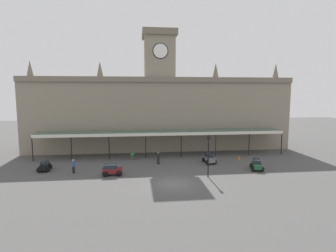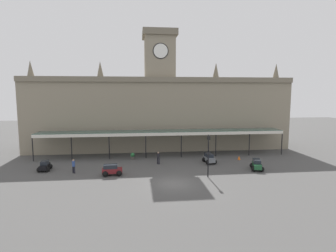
{
  "view_description": "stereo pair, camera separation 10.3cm",
  "coord_description": "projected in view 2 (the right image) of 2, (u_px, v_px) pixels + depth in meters",
  "views": [
    {
      "loc": [
        -3.84,
        -27.02,
        9.38
      ],
      "look_at": [
        0.0,
        5.93,
        5.32
      ],
      "focal_mm": 29.03,
      "sensor_mm": 36.0,
      "label": 1
    },
    {
      "loc": [
        -3.74,
        -27.03,
        9.38
      ],
      "look_at": [
        0.0,
        5.93,
        5.32
      ],
      "focal_mm": 29.03,
      "sensor_mm": 36.0,
      "label": 2
    }
  ],
  "objects": [
    {
      "name": "ground_plane",
      "position": [
        174.0,
        184.0,
        28.21
      ],
      "size": [
        140.0,
        140.0,
        0.0
      ],
      "primitive_type": "plane",
      "color": "#4A4947"
    },
    {
      "name": "station_building",
      "position": [
        160.0,
        110.0,
        45.69
      ],
      "size": [
        42.72,
        7.09,
        19.34
      ],
      "color": "gray",
      "rests_on": "ground"
    },
    {
      "name": "entrance_canopy",
      "position": [
        163.0,
        132.0,
        40.34
      ],
      "size": [
        36.37,
        3.26,
        3.76
      ],
      "color": "#38564C",
      "rests_on": "ground"
    },
    {
      "name": "car_green_estate",
      "position": [
        257.0,
        165.0,
        33.25
      ],
      "size": [
        1.96,
        2.42,
        1.27
      ],
      "color": "#1E512D",
      "rests_on": "ground"
    },
    {
      "name": "car_maroon_estate",
      "position": [
        112.0,
        170.0,
        31.01
      ],
      "size": [
        2.29,
        1.61,
        1.27
      ],
      "color": "maroon",
      "rests_on": "ground"
    },
    {
      "name": "car_black_sedan",
      "position": [
        45.0,
        167.0,
        32.88
      ],
      "size": [
        1.62,
        2.11,
        1.19
      ],
      "color": "black",
      "rests_on": "ground"
    },
    {
      "name": "car_grey_estate",
      "position": [
        209.0,
        159.0,
        36.46
      ],
      "size": [
        1.68,
        2.32,
        1.27
      ],
      "color": "slate",
      "rests_on": "ground"
    },
    {
      "name": "pedestrian_crossing_forecourt",
      "position": [
        158.0,
        157.0,
        35.79
      ],
      "size": [
        0.36,
        0.34,
        1.67
      ],
      "color": "black",
      "rests_on": "ground"
    },
    {
      "name": "pedestrian_beside_cars",
      "position": [
        74.0,
        166.0,
        31.76
      ],
      "size": [
        0.34,
        0.34,
        1.67
      ],
      "color": "black",
      "rests_on": "ground"
    },
    {
      "name": "victorian_lamppost",
      "position": [
        208.0,
        151.0,
        30.03
      ],
      "size": [
        0.3,
        0.3,
        4.81
      ],
      "color": "black",
      "rests_on": "ground"
    },
    {
      "name": "traffic_cone",
      "position": [
        239.0,
        158.0,
        38.24
      ],
      "size": [
        0.4,
        0.4,
        0.58
      ],
      "primitive_type": "cone",
      "color": "orange",
      "rests_on": "ground"
    },
    {
      "name": "planter_near_kerb",
      "position": [
        133.0,
        156.0,
        38.39
      ],
      "size": [
        0.6,
        0.6,
        0.96
      ],
      "color": "#47423D",
      "rests_on": "ground"
    }
  ]
}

